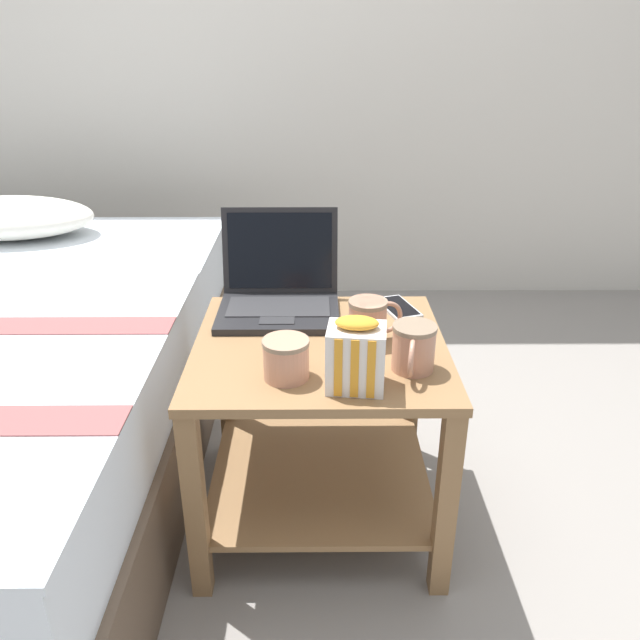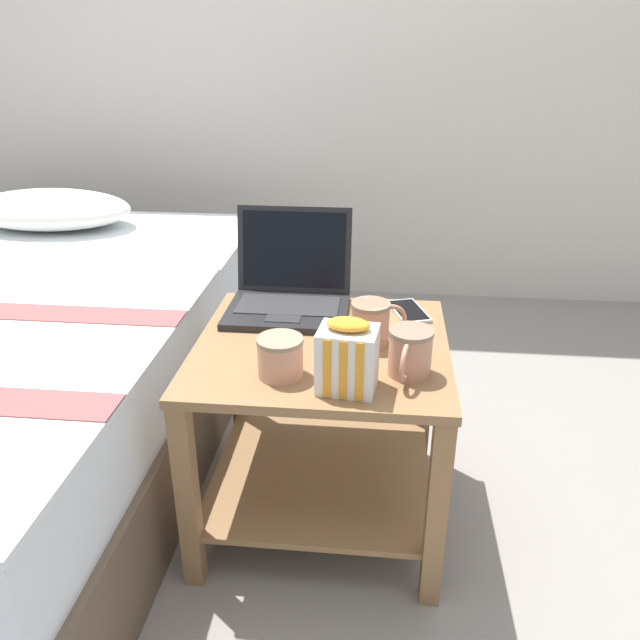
% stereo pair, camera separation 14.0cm
% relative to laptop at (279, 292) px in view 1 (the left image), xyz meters
% --- Properties ---
extents(ground_plane, '(8.00, 8.00, 0.00)m').
position_rel_laptop_xyz_m(ground_plane, '(0.11, -0.20, -0.56)').
color(ground_plane, gray).
extents(back_wall, '(8.00, 0.05, 2.50)m').
position_rel_laptop_xyz_m(back_wall, '(0.11, 1.42, 0.69)').
color(back_wall, beige).
rests_on(back_wall, ground_plane).
extents(bedside_table, '(0.60, 0.58, 0.51)m').
position_rel_laptop_xyz_m(bedside_table, '(0.11, -0.20, -0.23)').
color(bedside_table, olive).
rests_on(bedside_table, ground_plane).
extents(laptop, '(0.31, 0.29, 0.25)m').
position_rel_laptop_xyz_m(laptop, '(0.00, 0.00, 0.00)').
color(laptop, black).
rests_on(laptop, bedside_table).
extents(mug_front_left, '(0.13, 0.09, 0.10)m').
position_rel_laptop_xyz_m(mug_front_left, '(0.22, -0.19, 0.01)').
color(mug_front_left, tan).
rests_on(mug_front_left, bedside_table).
extents(mug_front_right, '(0.10, 0.14, 0.10)m').
position_rel_laptop_xyz_m(mug_front_right, '(0.31, -0.33, 0.01)').
color(mug_front_right, tan).
rests_on(mug_front_right, bedside_table).
extents(mug_mid_center, '(0.10, 0.14, 0.09)m').
position_rel_laptop_xyz_m(mug_mid_center, '(0.03, -0.36, -0.00)').
color(mug_mid_center, tan).
rests_on(mug_mid_center, bedside_table).
extents(snack_bag, '(0.13, 0.11, 0.16)m').
position_rel_laptop_xyz_m(snack_bag, '(0.18, -0.40, 0.02)').
color(snack_bag, silver).
rests_on(snack_bag, bedside_table).
extents(cell_phone, '(0.12, 0.16, 0.01)m').
position_rel_laptop_xyz_m(cell_phone, '(0.32, -0.00, -0.04)').
color(cell_phone, '#B7BABC').
rests_on(cell_phone, bedside_table).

